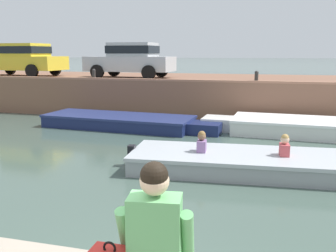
# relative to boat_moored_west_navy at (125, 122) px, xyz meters

# --- Properties ---
(ground_plane) EXTENTS (400.00, 400.00, 0.00)m
(ground_plane) POSITION_rel_boat_moored_west_navy_xyz_m (3.13, -3.92, -0.22)
(ground_plane) COLOR #42564C
(far_quay_wall) EXTENTS (60.00, 6.00, 1.56)m
(far_quay_wall) POSITION_rel_boat_moored_west_navy_xyz_m (3.13, 4.88, 0.56)
(far_quay_wall) COLOR brown
(far_quay_wall) RESTS_ON ground
(far_wall_coping) EXTENTS (60.00, 0.24, 0.08)m
(far_wall_coping) POSITION_rel_boat_moored_west_navy_xyz_m (3.13, 2.00, 1.38)
(far_wall_coping) COLOR #9F6C52
(far_wall_coping) RESTS_ON far_quay_wall
(boat_moored_west_navy) EXTENTS (6.54, 2.20, 0.45)m
(boat_moored_west_navy) POSITION_rel_boat_moored_west_navy_xyz_m (0.00, 0.00, 0.00)
(boat_moored_west_navy) COLOR navy
(boat_moored_west_navy) RESTS_ON ground
(boat_moored_central_white) EXTENTS (6.62, 2.33, 0.52)m
(boat_moored_central_white) POSITION_rel_boat_moored_west_navy_xyz_m (6.29, 0.41, 0.03)
(boat_moored_central_white) COLOR white
(boat_moored_central_white) RESTS_ON ground
(motorboat_passing) EXTENTS (6.46, 2.17, 0.92)m
(motorboat_passing) POSITION_rel_boat_moored_west_navy_xyz_m (4.78, -4.06, -0.00)
(motorboat_passing) COLOR #93999E
(motorboat_passing) RESTS_ON ground
(car_leftmost_yellow) EXTENTS (4.44, 2.13, 1.54)m
(car_leftmost_yellow) POSITION_rel_boat_moored_west_navy_xyz_m (-6.69, 3.49, 2.18)
(car_leftmost_yellow) COLOR yellow
(car_leftmost_yellow) RESTS_ON far_quay_wall
(car_left_inner_silver) EXTENTS (3.89, 2.00, 1.54)m
(car_left_inner_silver) POSITION_rel_boat_moored_west_navy_xyz_m (-1.02, 3.49, 2.18)
(car_left_inner_silver) COLOR #B7BABC
(car_left_inner_silver) RESTS_ON far_quay_wall
(mooring_bollard_west) EXTENTS (0.15, 0.15, 0.45)m
(mooring_bollard_west) POSITION_rel_boat_moored_west_navy_xyz_m (-2.20, 2.13, 1.58)
(mooring_bollard_west) COLOR #2D2B28
(mooring_bollard_west) RESTS_ON far_quay_wall
(mooring_bollard_mid) EXTENTS (0.15, 0.15, 0.45)m
(mooring_bollard_mid) POSITION_rel_boat_moored_west_navy_xyz_m (4.48, 2.13, 1.58)
(mooring_bollard_mid) COLOR #2D2B28
(mooring_bollard_mid) RESTS_ON far_quay_wall
(person_seated_right) EXTENTS (0.56, 0.57, 0.97)m
(person_seated_right) POSITION_rel_boat_moored_west_navy_xyz_m (4.20, -10.08, 1.14)
(person_seated_right) COLOR #282833
(person_seated_right) RESTS_ON near_quay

